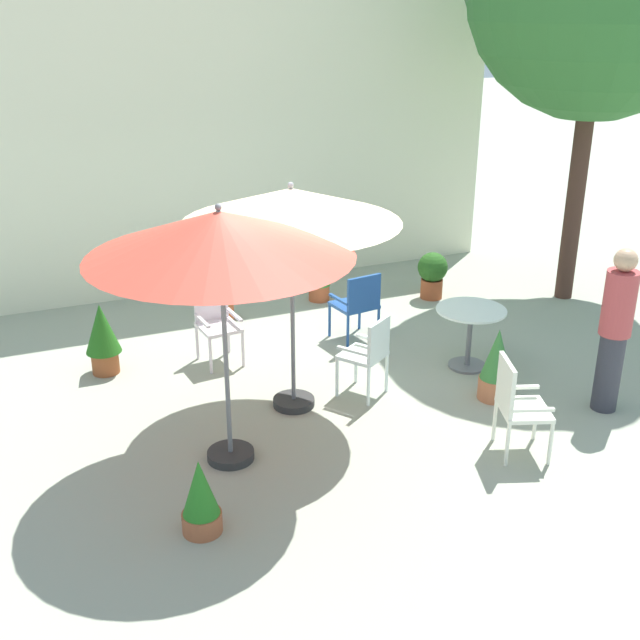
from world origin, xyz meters
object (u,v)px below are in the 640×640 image
potted_plant_2 (319,279)px  potted_plant_4 (201,498)px  patio_chair_2 (216,321)px  patio_chair_3 (516,401)px  patio_umbrella_0 (291,208)px  potted_plant_0 (496,365)px  potted_plant_1 (432,273)px  cafe_table_0 (470,327)px  patio_chair_0 (369,351)px  potted_plant_3 (224,294)px  patio_chair_1 (358,302)px  patio_umbrella_1 (220,236)px  potted_plant_5 (102,336)px  standing_person (615,329)px

potted_plant_2 → potted_plant_4: potted_plant_4 is taller
patio_chair_2 → patio_chair_3: (2.00, -3.05, 0.04)m
patio_umbrella_0 → patio_chair_3: size_ratio=2.50×
potted_plant_0 → potted_plant_1: (0.93, 2.92, -0.02)m
cafe_table_0 → potted_plant_2: 2.80m
potted_plant_4 → patio_chair_0: bearing=35.1°
potted_plant_3 → patio_chair_1: bearing=-44.0°
patio_chair_0 → potted_plant_3: (-0.82, 2.68, -0.16)m
cafe_table_0 → patio_chair_2: bearing=153.8°
patio_umbrella_1 → potted_plant_5: (-0.80, 2.31, -1.70)m
patio_chair_3 → potted_plant_2: size_ratio=1.59×
patio_umbrella_1 → potted_plant_4: size_ratio=3.69×
cafe_table_0 → potted_plant_3: bearing=131.6°
patio_umbrella_0 → potted_plant_0: 2.78m
patio_umbrella_0 → patio_chair_1: 2.46m
potted_plant_1 → standing_person: size_ratio=0.39×
patio_chair_0 → potted_plant_3: size_ratio=1.27×
patio_umbrella_0 → potted_plant_2: (1.45, 2.78, -1.83)m
potted_plant_0 → potted_plant_2: bearing=99.7°
patio_umbrella_1 → cafe_table_0: (3.12, 0.83, -1.66)m
potted_plant_2 → potted_plant_3: (-1.45, -0.20, 0.05)m
potted_plant_1 → potted_plant_5: size_ratio=0.80×
patio_chair_0 → patio_chair_2: (-1.25, 1.50, -0.02)m
patio_umbrella_0 → potted_plant_0: bearing=-18.4°
cafe_table_0 → patio_chair_1: (-0.86, 1.19, 0.01)m
patio_chair_2 → potted_plant_4: size_ratio=1.29×
patio_chair_0 → patio_umbrella_0: bearing=172.7°
potted_plant_1 → potted_plant_5: (-4.69, -0.67, 0.09)m
patio_chair_2 → standing_person: (3.41, -2.71, 0.40)m
standing_person → potted_plant_4: bearing=-175.2°
patio_chair_0 → standing_person: bearing=-29.3°
cafe_table_0 → patio_chair_0: size_ratio=0.89×
potted_plant_0 → patio_umbrella_0: bearing=161.6°
cafe_table_0 → patio_chair_1: size_ratio=0.90×
patio_chair_1 → standing_person: (1.63, -2.60, 0.39)m
patio_chair_3 → potted_plant_2: bearing=91.6°
potted_plant_4 → patio_umbrella_1: bearing=61.2°
patio_umbrella_1 → potted_plant_4: patio_umbrella_1 is taller
patio_chair_2 → potted_plant_3: 1.27m
potted_plant_0 → potted_plant_4: size_ratio=1.22×
patio_umbrella_0 → patio_chair_2: (-0.43, 1.39, -1.63)m
potted_plant_2 → patio_chair_1: bearing=-94.0°
patio_chair_1 → potted_plant_4: 4.07m
potted_plant_3 → potted_plant_4: bearing=-108.6°
patio_umbrella_0 → potted_plant_3: (0.00, 2.58, -1.78)m
standing_person → patio_chair_2: bearing=141.5°
patio_chair_0 → potted_plant_5: 3.04m
patio_umbrella_1 → standing_person: (3.90, -0.58, -1.26)m
potted_plant_1 → patio_umbrella_0: bearing=-143.0°
patio_umbrella_1 → patio_chair_1: (2.26, 2.02, -1.65)m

